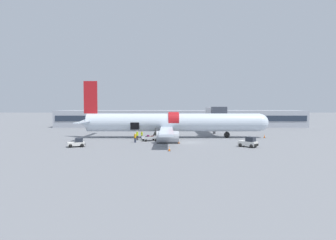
{
  "coord_description": "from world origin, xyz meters",
  "views": [
    {
      "loc": [
        -3.8,
        -51.88,
        6.29
      ],
      "look_at": [
        -3.89,
        6.15,
        3.64
      ],
      "focal_mm": 32.0,
      "sensor_mm": 36.0,
      "label": 1
    }
  ],
  "objects_px": {
    "baggage_tug_mid": "(249,143)",
    "ground_crew_marshal": "(138,135)",
    "airplane": "(172,123)",
    "ground_crew_loader_a": "(163,135)",
    "baggage_cart_loading": "(151,138)",
    "ground_crew_loader_b": "(174,136)",
    "ground_crew_supervisor": "(142,135)",
    "ground_crew_helper": "(136,137)",
    "ground_crew_driver": "(167,135)",
    "baggage_tug_lead": "(77,143)",
    "suitcase_on_tarmac_upright": "(162,140)"
  },
  "relations": [
    {
      "from": "ground_crew_marshal",
      "to": "baggage_cart_loading",
      "type": "bearing_deg",
      "value": -21.24
    },
    {
      "from": "baggage_tug_mid",
      "to": "ground_crew_supervisor",
      "type": "xyz_separation_m",
      "value": [
        -17.4,
        10.5,
        0.17
      ]
    },
    {
      "from": "airplane",
      "to": "ground_crew_marshal",
      "type": "bearing_deg",
      "value": -145.33
    },
    {
      "from": "baggage_tug_lead",
      "to": "ground_crew_helper",
      "type": "bearing_deg",
      "value": 33.93
    },
    {
      "from": "suitcase_on_tarmac_upright",
      "to": "ground_crew_helper",
      "type": "bearing_deg",
      "value": -164.64
    },
    {
      "from": "baggage_cart_loading",
      "to": "ground_crew_driver",
      "type": "distance_m",
      "value": 3.16
    },
    {
      "from": "ground_crew_loader_b",
      "to": "ground_crew_helper",
      "type": "bearing_deg",
      "value": -151.21
    },
    {
      "from": "baggage_cart_loading",
      "to": "ground_crew_helper",
      "type": "xyz_separation_m",
      "value": [
        -2.44,
        -2.54,
        0.41
      ]
    },
    {
      "from": "ground_crew_loader_b",
      "to": "ground_crew_driver",
      "type": "bearing_deg",
      "value": -159.08
    },
    {
      "from": "baggage_cart_loading",
      "to": "ground_crew_loader_b",
      "type": "relative_size",
      "value": 2.32
    },
    {
      "from": "ground_crew_driver",
      "to": "ground_crew_helper",
      "type": "distance_m",
      "value": 6.37
    },
    {
      "from": "ground_crew_loader_b",
      "to": "ground_crew_driver",
      "type": "xyz_separation_m",
      "value": [
        -1.34,
        -0.51,
        0.06
      ]
    },
    {
      "from": "baggage_tug_lead",
      "to": "ground_crew_driver",
      "type": "relative_size",
      "value": 1.68
    },
    {
      "from": "ground_crew_loader_b",
      "to": "ground_crew_supervisor",
      "type": "relative_size",
      "value": 0.99
    },
    {
      "from": "baggage_tug_mid",
      "to": "ground_crew_supervisor",
      "type": "distance_m",
      "value": 20.32
    },
    {
      "from": "ground_crew_loader_a",
      "to": "ground_crew_marshal",
      "type": "distance_m",
      "value": 4.67
    },
    {
      "from": "ground_crew_loader_a",
      "to": "ground_crew_loader_b",
      "type": "bearing_deg",
      "value": -10.25
    },
    {
      "from": "airplane",
      "to": "baggage_tug_lead",
      "type": "distance_m",
      "value": 20.22
    },
    {
      "from": "baggage_tug_lead",
      "to": "ground_crew_supervisor",
      "type": "bearing_deg",
      "value": 48.05
    },
    {
      "from": "ground_crew_supervisor",
      "to": "ground_crew_marshal",
      "type": "height_order",
      "value": "ground_crew_marshal"
    },
    {
      "from": "ground_crew_loader_b",
      "to": "ground_crew_supervisor",
      "type": "distance_m",
      "value": 6.13
    },
    {
      "from": "ground_crew_supervisor",
      "to": "ground_crew_marshal",
      "type": "relative_size",
      "value": 0.92
    },
    {
      "from": "ground_crew_driver",
      "to": "ground_crew_loader_b",
      "type": "bearing_deg",
      "value": 20.92
    },
    {
      "from": "ground_crew_loader_b",
      "to": "suitcase_on_tarmac_upright",
      "type": "distance_m",
      "value": 3.4
    },
    {
      "from": "ground_crew_loader_a",
      "to": "baggage_tug_lead",
      "type": "bearing_deg",
      "value": -143.05
    },
    {
      "from": "baggage_cart_loading",
      "to": "ground_crew_marshal",
      "type": "distance_m",
      "value": 2.65
    },
    {
      "from": "airplane",
      "to": "ground_crew_loader_b",
      "type": "distance_m",
      "value": 4.66
    },
    {
      "from": "baggage_tug_mid",
      "to": "ground_crew_loader_b",
      "type": "relative_size",
      "value": 1.8
    },
    {
      "from": "baggage_cart_loading",
      "to": "baggage_tug_mid",
      "type": "bearing_deg",
      "value": -28.37
    },
    {
      "from": "baggage_cart_loading",
      "to": "ground_crew_supervisor",
      "type": "xyz_separation_m",
      "value": [
        -1.69,
        2.02,
        0.39
      ]
    },
    {
      "from": "baggage_tug_lead",
      "to": "ground_crew_marshal",
      "type": "distance_m",
      "value": 12.48
    },
    {
      "from": "baggage_tug_lead",
      "to": "ground_crew_driver",
      "type": "height_order",
      "value": "ground_crew_driver"
    },
    {
      "from": "airplane",
      "to": "ground_crew_supervisor",
      "type": "height_order",
      "value": "airplane"
    },
    {
      "from": "baggage_tug_lead",
      "to": "baggage_cart_loading",
      "type": "height_order",
      "value": "baggage_tug_lead"
    },
    {
      "from": "ground_crew_marshal",
      "to": "baggage_tug_lead",
      "type": "bearing_deg",
      "value": -132.71
    },
    {
      "from": "airplane",
      "to": "ground_crew_loader_a",
      "type": "xyz_separation_m",
      "value": [
        -1.73,
        -3.72,
        -2.09
      ]
    },
    {
      "from": "ground_crew_loader_a",
      "to": "ground_crew_supervisor",
      "type": "xyz_separation_m",
      "value": [
        -3.88,
        0.4,
        -0.02
      ]
    },
    {
      "from": "baggage_tug_mid",
      "to": "baggage_tug_lead",
      "type": "bearing_deg",
      "value": 179.44
    },
    {
      "from": "baggage_tug_mid",
      "to": "ground_crew_marshal",
      "type": "bearing_deg",
      "value": 152.54
    },
    {
      "from": "baggage_tug_lead",
      "to": "ground_crew_helper",
      "type": "height_order",
      "value": "ground_crew_helper"
    },
    {
      "from": "baggage_cart_loading",
      "to": "suitcase_on_tarmac_upright",
      "type": "xyz_separation_m",
      "value": [
        2.15,
        -1.28,
        -0.19
      ]
    },
    {
      "from": "baggage_tug_lead",
      "to": "ground_crew_supervisor",
      "type": "height_order",
      "value": "ground_crew_supervisor"
    },
    {
      "from": "baggage_tug_lead",
      "to": "ground_crew_loader_b",
      "type": "distance_m",
      "value": 17.96
    },
    {
      "from": "ground_crew_loader_b",
      "to": "ground_crew_marshal",
      "type": "distance_m",
      "value": 6.83
    },
    {
      "from": "ground_crew_loader_b",
      "to": "airplane",
      "type": "bearing_deg",
      "value": 96.53
    },
    {
      "from": "baggage_tug_mid",
      "to": "suitcase_on_tarmac_upright",
      "type": "xyz_separation_m",
      "value": [
        -13.56,
        7.21,
        -0.42
      ]
    },
    {
      "from": "suitcase_on_tarmac_upright",
      "to": "ground_crew_marshal",
      "type": "bearing_deg",
      "value": 154.15
    },
    {
      "from": "baggage_cart_loading",
      "to": "airplane",
      "type": "bearing_deg",
      "value": 53.71
    },
    {
      "from": "ground_crew_loader_a",
      "to": "baggage_tug_mid",
      "type": "bearing_deg",
      "value": -36.74
    },
    {
      "from": "baggage_tug_lead",
      "to": "baggage_cart_loading",
      "type": "relative_size",
      "value": 0.78
    }
  ]
}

